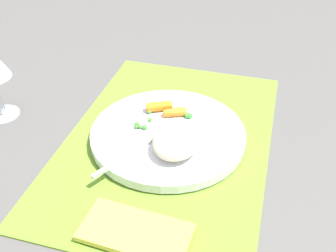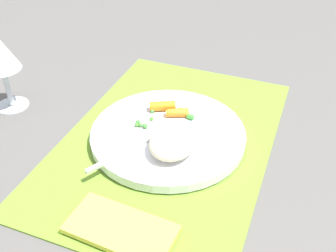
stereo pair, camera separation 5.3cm
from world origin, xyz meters
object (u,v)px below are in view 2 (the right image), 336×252
at_px(rice_mound, 173,141).
at_px(fork, 149,139).
at_px(napkin, 121,229).
at_px(carrot_portion, 172,114).
at_px(plate, 168,135).

height_order(rice_mound, fork, rice_mound).
bearing_deg(napkin, fork, 11.11).
xyz_separation_m(rice_mound, carrot_portion, (0.08, 0.03, -0.01)).
relative_size(carrot_portion, fork, 0.50).
relative_size(plate, carrot_portion, 2.94).
distance_m(carrot_portion, fork, 0.07).
height_order(plate, fork, fork).
relative_size(plate, napkin, 1.82).
xyz_separation_m(plate, rice_mound, (-0.04, -0.02, 0.02)).
bearing_deg(napkin, carrot_portion, 5.01).
distance_m(rice_mound, napkin, 0.16).
relative_size(rice_mound, napkin, 0.65).
height_order(plate, carrot_portion, carrot_portion).
bearing_deg(rice_mound, carrot_portion, 22.33).
bearing_deg(carrot_portion, plate, -168.48).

